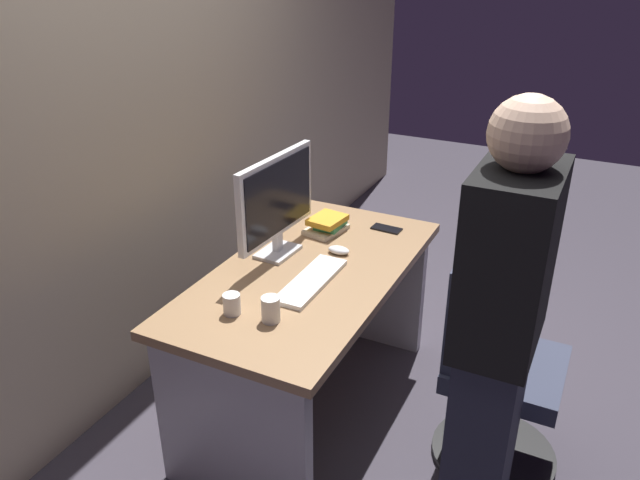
{
  "coord_description": "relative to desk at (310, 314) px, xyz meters",
  "views": [
    {
      "loc": [
        -2.09,
        -1.08,
        2.01
      ],
      "look_at": [
        0.0,
        -0.05,
        0.88
      ],
      "focal_mm": 35.03,
      "sensor_mm": 36.0,
      "label": 1
    }
  ],
  "objects": [
    {
      "name": "mouse",
      "position": [
        0.19,
        -0.05,
        0.24
      ],
      "size": [
        0.06,
        0.1,
        0.03
      ],
      "primitive_type": "ellipsoid",
      "color": "white",
      "rests_on": "desk"
    },
    {
      "name": "desk",
      "position": [
        0.0,
        0.0,
        0.0
      ],
      "size": [
        1.41,
        0.73,
        0.73
      ],
      "color": "#93704C",
      "rests_on": "ground"
    },
    {
      "name": "keyboard",
      "position": [
        -0.1,
        -0.06,
        0.24
      ],
      "size": [
        0.43,
        0.13,
        0.02
      ],
      "primitive_type": "cube",
      "rotation": [
        0.0,
        0.0,
        0.0
      ],
      "color": "white",
      "rests_on": "desk"
    },
    {
      "name": "monitor",
      "position": [
        0.07,
        0.19,
        0.48
      ],
      "size": [
        0.54,
        0.15,
        0.46
      ],
      "color": "silver",
      "rests_on": "desk"
    },
    {
      "name": "wall_back",
      "position": [
        0.0,
        0.88,
        1.0
      ],
      "size": [
        6.4,
        0.1,
        3.0
      ],
      "primitive_type": "cube",
      "color": "tan",
      "rests_on": "ground"
    },
    {
      "name": "office_chair",
      "position": [
        0.05,
        -0.8,
        -0.08
      ],
      "size": [
        0.52,
        0.52,
        0.94
      ],
      "color": "black",
      "rests_on": "ground"
    },
    {
      "name": "ground_plane",
      "position": [
        0.0,
        0.0,
        -0.5
      ],
      "size": [
        9.0,
        9.0,
        0.0
      ],
      "primitive_type": "plane",
      "color": "#3D3842"
    },
    {
      "name": "cup_by_monitor",
      "position": [
        -0.44,
        0.1,
        0.27
      ],
      "size": [
        0.07,
        0.07,
        0.08
      ],
      "primitive_type": "cylinder",
      "color": "silver",
      "rests_on": "desk"
    },
    {
      "name": "cell_phone",
      "position": [
        0.53,
        -0.15,
        0.23
      ],
      "size": [
        0.08,
        0.15,
        0.01
      ],
      "primitive_type": "cube",
      "rotation": [
        0.0,
        0.0,
        -0.05
      ],
      "color": "black",
      "rests_on": "desk"
    },
    {
      "name": "person_at_desk",
      "position": [
        -0.35,
        -0.86,
        0.34
      ],
      "size": [
        0.4,
        0.24,
        1.64
      ],
      "color": "#262838",
      "rests_on": "ground"
    },
    {
      "name": "handbag",
      "position": [
        0.76,
        -0.66,
        -0.37
      ],
      "size": [
        0.34,
        0.14,
        0.38
      ],
      "color": "#4C3356",
      "rests_on": "ground"
    },
    {
      "name": "cup_near_keyboard",
      "position": [
        -0.42,
        -0.05,
        0.28
      ],
      "size": [
        0.07,
        0.07,
        0.1
      ],
      "primitive_type": "cylinder",
      "color": "white",
      "rests_on": "desk"
    },
    {
      "name": "book_stack",
      "position": [
        0.38,
        0.1,
        0.27
      ],
      "size": [
        0.23,
        0.18,
        0.08
      ],
      "color": "beige",
      "rests_on": "desk"
    }
  ]
}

